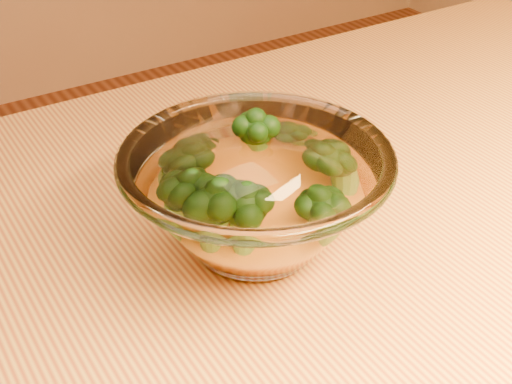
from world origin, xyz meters
TOP-DOWN VIEW (x-y plane):
  - glass_bowl at (0.02, 0.10)m, footprint 0.19×0.19m
  - cheese_sauce at (0.02, 0.10)m, footprint 0.11×0.11m
  - broccoli_heap at (0.02, 0.10)m, footprint 0.14×0.13m

SIDE VIEW (x-z plane):
  - cheese_sauce at x=0.02m, z-range 0.76..0.79m
  - glass_bowl at x=0.02m, z-range 0.75..0.84m
  - broccoli_heap at x=0.02m, z-range 0.77..0.84m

